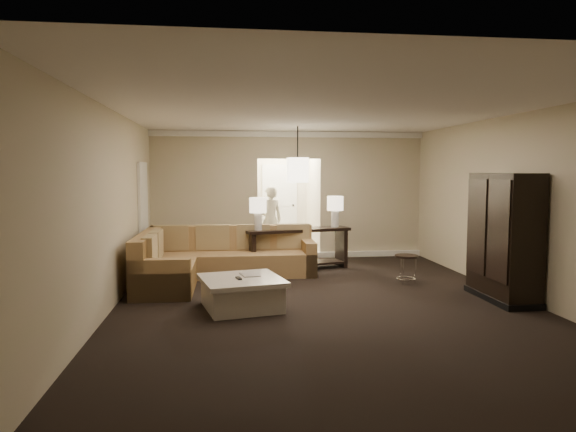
{
  "coord_description": "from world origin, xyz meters",
  "views": [
    {
      "loc": [
        -1.43,
        -7.25,
        1.93
      ],
      "look_at": [
        -0.38,
        1.2,
        1.18
      ],
      "focal_mm": 32.0,
      "sensor_mm": 36.0,
      "label": 1
    }
  ],
  "objects": [
    {
      "name": "ground",
      "position": [
        0.0,
        0.0,
        0.0
      ],
      "size": [
        8.0,
        8.0,
        0.0
      ],
      "primitive_type": "plane",
      "color": "black",
      "rests_on": "ground"
    },
    {
      "name": "wall_back",
      "position": [
        0.0,
        4.0,
        1.4
      ],
      "size": [
        6.0,
        0.04,
        2.8
      ],
      "primitive_type": "cube",
      "color": "beige",
      "rests_on": "ground"
    },
    {
      "name": "wall_front",
      "position": [
        0.0,
        -4.0,
        1.4
      ],
      "size": [
        6.0,
        0.04,
        2.8
      ],
      "primitive_type": "cube",
      "color": "beige",
      "rests_on": "ground"
    },
    {
      "name": "wall_left",
      "position": [
        -3.0,
        0.0,
        1.4
      ],
      "size": [
        0.04,
        8.0,
        2.8
      ],
      "primitive_type": "cube",
      "color": "beige",
      "rests_on": "ground"
    },
    {
      "name": "wall_right",
      "position": [
        3.0,
        0.0,
        1.4
      ],
      "size": [
        0.04,
        8.0,
        2.8
      ],
      "primitive_type": "cube",
      "color": "beige",
      "rests_on": "ground"
    },
    {
      "name": "ceiling",
      "position": [
        0.0,
        0.0,
        2.8
      ],
      "size": [
        6.0,
        8.0,
        0.02
      ],
      "primitive_type": "cube",
      "color": "white",
      "rests_on": "wall_back"
    },
    {
      "name": "crown_molding",
      "position": [
        0.0,
        3.95,
        2.73
      ],
      "size": [
        6.0,
        0.1,
        0.12
      ],
      "primitive_type": "cube",
      "color": "white",
      "rests_on": "wall_back"
    },
    {
      "name": "baseboard",
      "position": [
        0.0,
        3.95,
        0.06
      ],
      "size": [
        6.0,
        0.1,
        0.12
      ],
      "primitive_type": "cube",
      "color": "white",
      "rests_on": "ground"
    },
    {
      "name": "side_door",
      "position": [
        -2.97,
        2.8,
        1.05
      ],
      "size": [
        0.05,
        0.9,
        2.1
      ],
      "primitive_type": "cube",
      "color": "white",
      "rests_on": "ground"
    },
    {
      "name": "foyer",
      "position": [
        0.0,
        5.34,
        1.3
      ],
      "size": [
        1.44,
        2.02,
        2.8
      ],
      "color": "silver",
      "rests_on": "ground"
    },
    {
      "name": "sectional_sofa",
      "position": [
        -1.67,
        1.87,
        0.37
      ],
      "size": [
        3.09,
        2.46,
        0.92
      ],
      "rotation": [
        0.0,
        0.0,
        -0.01
      ],
      "color": "brown",
      "rests_on": "ground"
    },
    {
      "name": "coffee_table",
      "position": [
        -1.2,
        -0.13,
        0.22
      ],
      "size": [
        1.29,
        1.29,
        0.46
      ],
      "rotation": [
        0.0,
        0.0,
        0.21
      ],
      "color": "beige",
      "rests_on": "ground"
    },
    {
      "name": "console_table",
      "position": [
        -0.01,
        2.61,
        0.48
      ],
      "size": [
        2.15,
        0.95,
        0.81
      ],
      "rotation": [
        0.0,
        0.0,
        0.24
      ],
      "color": "black",
      "rests_on": "ground"
    },
    {
      "name": "armoire",
      "position": [
        2.69,
        -0.13,
        0.91
      ],
      "size": [
        0.57,
        1.32,
        1.9
      ],
      "color": "black",
      "rests_on": "ground"
    },
    {
      "name": "drink_table",
      "position": [
        1.66,
        1.12,
        0.35
      ],
      "size": [
        0.4,
        0.4,
        0.5
      ],
      "rotation": [
        0.0,
        0.0,
        -0.19
      ],
      "color": "black",
      "rests_on": "ground"
    },
    {
      "name": "table_lamp_left",
      "position": [
        -0.8,
        2.42,
        1.22
      ],
      "size": [
        0.32,
        0.32,
        0.62
      ],
      "color": "white",
      "rests_on": "console_table"
    },
    {
      "name": "table_lamp_right",
      "position": [
        0.78,
        2.8,
        1.22
      ],
      "size": [
        0.32,
        0.32,
        0.62
      ],
      "color": "white",
      "rests_on": "console_table"
    },
    {
      "name": "pendant_light",
      "position": [
        0.0,
        2.7,
        1.95
      ],
      "size": [
        0.38,
        0.38,
        1.09
      ],
      "color": "black",
      "rests_on": "ceiling"
    },
    {
      "name": "person",
      "position": [
        -0.37,
        4.6,
        0.88
      ],
      "size": [
        0.72,
        0.57,
        1.76
      ],
      "primitive_type": "imported",
      "rotation": [
        0.0,
        0.0,
        3.39
      ],
      "color": "beige",
      "rests_on": "ground"
    }
  ]
}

